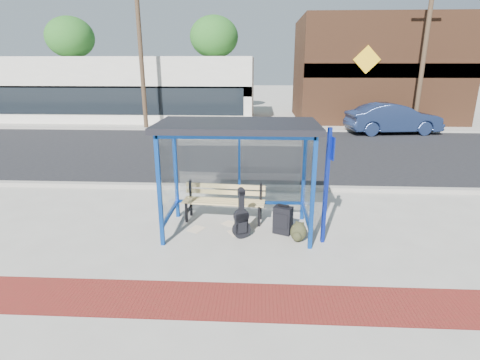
# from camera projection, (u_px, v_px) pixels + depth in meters

# --- Properties ---
(ground) EXTENTS (120.00, 120.00, 0.00)m
(ground) POSITION_uv_depth(u_px,v_px,m) (238.00, 231.00, 8.35)
(ground) COLOR #B2ADA0
(ground) RESTS_ON ground
(brick_paver_strip) EXTENTS (60.00, 1.00, 0.01)m
(brick_paver_strip) POSITION_uv_depth(u_px,v_px,m) (228.00, 301.00, 5.87)
(brick_paver_strip) COLOR maroon
(brick_paver_strip) RESTS_ON ground
(curb_near) EXTENTS (60.00, 0.25, 0.12)m
(curb_near) POSITION_uv_depth(u_px,v_px,m) (243.00, 187.00, 11.10)
(curb_near) COLOR gray
(curb_near) RESTS_ON ground
(street_asphalt) EXTENTS (60.00, 10.00, 0.00)m
(street_asphalt) POSITION_uv_depth(u_px,v_px,m) (248.00, 151.00, 15.98)
(street_asphalt) COLOR black
(street_asphalt) RESTS_ON ground
(curb_far) EXTENTS (60.00, 0.25, 0.12)m
(curb_far) POSITION_uv_depth(u_px,v_px,m) (251.00, 130.00, 20.83)
(curb_far) COLOR gray
(curb_far) RESTS_ON ground
(far_sidewalk) EXTENTS (60.00, 4.00, 0.01)m
(far_sidewalk) POSITION_uv_depth(u_px,v_px,m) (252.00, 125.00, 22.66)
(far_sidewalk) COLOR #B2ADA0
(far_sidewalk) RESTS_ON ground
(bus_shelter) EXTENTS (3.30, 1.80, 2.42)m
(bus_shelter) POSITION_uv_depth(u_px,v_px,m) (238.00, 139.00, 7.81)
(bus_shelter) COLOR #0D3C96
(bus_shelter) RESTS_ON ground
(storefront_white) EXTENTS (18.00, 6.04, 4.00)m
(storefront_white) POSITION_uv_depth(u_px,v_px,m) (120.00, 88.00, 25.35)
(storefront_white) COLOR silver
(storefront_white) RESTS_ON ground
(storefront_brown) EXTENTS (10.00, 7.08, 6.40)m
(storefront_brown) POSITION_uv_depth(u_px,v_px,m) (374.00, 70.00, 24.66)
(storefront_brown) COLOR #59331E
(storefront_brown) RESTS_ON ground
(tree_left) EXTENTS (3.60, 3.60, 7.03)m
(tree_left) POSITION_uv_depth(u_px,v_px,m) (70.00, 38.00, 28.40)
(tree_left) COLOR #4C3826
(tree_left) RESTS_ON ground
(tree_mid) EXTENTS (3.60, 3.60, 7.03)m
(tree_mid) POSITION_uv_depth(u_px,v_px,m) (214.00, 38.00, 27.87)
(tree_mid) COLOR #4C3826
(tree_mid) RESTS_ON ground
(tree_right) EXTENTS (3.60, 3.60, 7.03)m
(tree_right) POSITION_uv_depth(u_px,v_px,m) (426.00, 37.00, 27.12)
(tree_right) COLOR #4C3826
(tree_right) RESTS_ON ground
(utility_pole_west) EXTENTS (1.60, 0.24, 8.00)m
(utility_pole_west) POSITION_uv_depth(u_px,v_px,m) (141.00, 54.00, 20.21)
(utility_pole_west) COLOR #4C3826
(utility_pole_west) RESTS_ON ground
(utility_pole_east) EXTENTS (1.60, 0.24, 8.00)m
(utility_pole_east) POSITION_uv_depth(u_px,v_px,m) (424.00, 53.00, 19.48)
(utility_pole_east) COLOR #4C3826
(utility_pole_east) RESTS_ON ground
(bench) EXTENTS (1.95, 0.62, 0.90)m
(bench) POSITION_uv_depth(u_px,v_px,m) (224.00, 199.00, 8.81)
(bench) COLOR black
(bench) RESTS_ON ground
(guitar_bag) EXTENTS (0.40, 0.26, 1.06)m
(guitar_bag) POSITION_uv_depth(u_px,v_px,m) (241.00, 221.00, 7.90)
(guitar_bag) COLOR black
(guitar_bag) RESTS_ON ground
(suitcase) EXTENTS (0.45, 0.38, 0.67)m
(suitcase) POSITION_uv_depth(u_px,v_px,m) (283.00, 220.00, 8.13)
(suitcase) COLOR black
(suitcase) RESTS_ON ground
(backpack) EXTENTS (0.40, 0.38, 0.41)m
(backpack) POSITION_uv_depth(u_px,v_px,m) (298.00, 232.00, 7.81)
(backpack) COLOR #2A2B18
(backpack) RESTS_ON ground
(sign_post) EXTENTS (0.13, 0.30, 2.41)m
(sign_post) POSITION_uv_depth(u_px,v_px,m) (327.00, 180.00, 7.43)
(sign_post) COLOR navy
(sign_post) RESTS_ON ground
(newspaper_a) EXTENTS (0.42, 0.45, 0.01)m
(newspaper_a) POSITION_uv_depth(u_px,v_px,m) (196.00, 229.00, 8.43)
(newspaper_a) COLOR white
(newspaper_a) RESTS_ON ground
(newspaper_b) EXTENTS (0.41, 0.44, 0.01)m
(newspaper_b) POSITION_uv_depth(u_px,v_px,m) (236.00, 233.00, 8.24)
(newspaper_b) COLOR white
(newspaper_b) RESTS_ON ground
(newspaper_c) EXTENTS (0.45, 0.43, 0.01)m
(newspaper_c) POSITION_uv_depth(u_px,v_px,m) (231.00, 224.00, 8.71)
(newspaper_c) COLOR white
(newspaper_c) RESTS_ON ground
(parked_car) EXTENTS (5.03, 2.34, 1.60)m
(parked_car) POSITION_uv_depth(u_px,v_px,m) (393.00, 119.00, 19.83)
(parked_car) COLOR #1A284A
(parked_car) RESTS_ON ground
(fire_hydrant) EXTENTS (0.30, 0.19, 0.65)m
(fire_hydrant) POSITION_uv_depth(u_px,v_px,m) (430.00, 124.00, 20.84)
(fire_hydrant) COLOR red
(fire_hydrant) RESTS_ON ground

